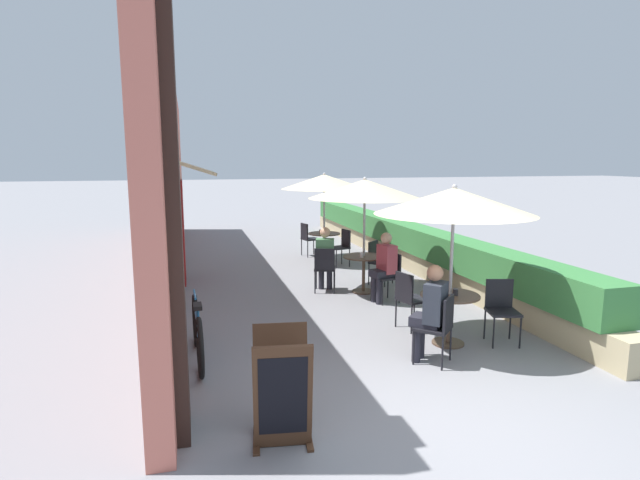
# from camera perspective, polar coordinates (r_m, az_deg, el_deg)

# --- Properties ---
(ground_plane) EXTENTS (120.00, 120.00, 0.00)m
(ground_plane) POSITION_cam_1_polar(r_m,az_deg,el_deg) (5.16, 14.03, -20.31)
(ground_plane) COLOR gray
(cafe_facade_wall) EXTENTS (0.98, 14.70, 4.20)m
(cafe_facade_wall) POSITION_cam_1_polar(r_m,az_deg,el_deg) (11.13, -16.47, 6.64)
(cafe_facade_wall) COLOR #C66B5B
(cafe_facade_wall) RESTS_ON ground_plane
(planter_hedge) EXTENTS (0.60, 13.70, 1.01)m
(planter_hedge) POSITION_cam_1_polar(r_m,az_deg,el_deg) (12.38, 9.18, -0.11)
(planter_hedge) COLOR tan
(planter_hedge) RESTS_ON ground_plane
(patio_table_near) EXTENTS (0.80, 0.80, 0.70)m
(patio_table_near) POSITION_cam_1_polar(r_m,az_deg,el_deg) (7.09, 14.57, -7.48)
(patio_table_near) COLOR brown
(patio_table_near) RESTS_ON ground_plane
(patio_umbrella_near) EXTENTS (2.12, 2.12, 2.20)m
(patio_umbrella_near) POSITION_cam_1_polar(r_m,az_deg,el_deg) (6.83, 15.07, 4.32)
(patio_umbrella_near) COLOR #B7B7BC
(patio_umbrella_near) RESTS_ON ground_plane
(cafe_chair_near_left) EXTENTS (0.57, 0.57, 0.87)m
(cafe_chair_near_left) POSITION_cam_1_polar(r_m,az_deg,el_deg) (6.39, 13.47, -9.30)
(cafe_chair_near_left) COLOR black
(cafe_chair_near_left) RESTS_ON ground_plane
(seated_patron_near_left) EXTENTS (0.51, 0.51, 1.25)m
(seated_patron_near_left) POSITION_cam_1_polar(r_m,az_deg,el_deg) (6.37, 12.56, -7.72)
(seated_patron_near_left) COLOR #23232D
(seated_patron_near_left) RESTS_ON ground_plane
(cafe_chair_near_right) EXTENTS (0.49, 0.49, 0.87)m
(cafe_chair_near_right) POSITION_cam_1_polar(r_m,az_deg,el_deg) (7.39, 20.02, -7.09)
(cafe_chair_near_right) COLOR black
(cafe_chair_near_right) RESTS_ON ground_plane
(cafe_chair_near_back) EXTENTS (0.49, 0.49, 0.87)m
(cafe_chair_near_back) POSITION_cam_1_polar(r_m,az_deg,el_deg) (7.56, 10.20, -6.28)
(cafe_chair_near_back) COLOR black
(cafe_chair_near_back) RESTS_ON ground_plane
(coffee_cup_near) EXTENTS (0.07, 0.07, 0.09)m
(coffee_cup_near) POSITION_cam_1_polar(r_m,az_deg,el_deg) (7.00, 15.22, -5.78)
(coffee_cup_near) COLOR #232328
(coffee_cup_near) RESTS_ON patio_table_near
(patio_table_mid) EXTENTS (0.80, 0.80, 0.70)m
(patio_table_mid) POSITION_cam_1_polar(r_m,az_deg,el_deg) (9.54, 5.02, -2.93)
(patio_table_mid) COLOR brown
(patio_table_mid) RESTS_ON ground_plane
(patio_umbrella_mid) EXTENTS (2.12, 2.12, 2.20)m
(patio_umbrella_mid) POSITION_cam_1_polar(r_m,az_deg,el_deg) (9.35, 5.14, 5.84)
(patio_umbrella_mid) COLOR #B7B7BC
(patio_umbrella_mid) RESTS_ON ground_plane
(cafe_chair_mid_left) EXTENTS (0.50, 0.50, 0.87)m
(cafe_chair_mid_left) POSITION_cam_1_polar(r_m,az_deg,el_deg) (9.47, 0.55, -2.98)
(cafe_chair_mid_left) COLOR black
(cafe_chair_mid_left) RESTS_ON ground_plane
(seated_patron_mid_left) EXTENTS (0.43, 0.48, 1.25)m
(seated_patron_mid_left) POSITION_cam_1_polar(r_m,az_deg,el_deg) (9.55, 0.58, -1.84)
(seated_patron_mid_left) COLOR #23232D
(seated_patron_mid_left) RESTS_ON ground_plane
(cafe_chair_mid_right) EXTENTS (0.47, 0.47, 0.87)m
(cafe_chair_mid_right) POSITION_cam_1_polar(r_m,az_deg,el_deg) (8.98, 7.91, -3.75)
(cafe_chair_mid_right) COLOR black
(cafe_chair_mid_right) RESTS_ON ground_plane
(seated_patron_mid_right) EXTENTS (0.46, 0.40, 1.25)m
(seated_patron_mid_right) POSITION_cam_1_polar(r_m,az_deg,el_deg) (8.88, 7.34, -2.76)
(seated_patron_mid_right) COLOR #23232D
(seated_patron_mid_right) RESTS_ON ground_plane
(cafe_chair_mid_back) EXTENTS (0.56, 0.56, 0.87)m
(cafe_chair_mid_back) POSITION_cam_1_polar(r_m,az_deg,el_deg) (10.22, 6.61, -2.14)
(cafe_chair_mid_back) COLOR black
(cafe_chair_mid_back) RESTS_ON ground_plane
(coffee_cup_mid) EXTENTS (0.07, 0.07, 0.09)m
(coffee_cup_mid) POSITION_cam_1_polar(r_m,az_deg,el_deg) (9.35, 4.78, -1.74)
(coffee_cup_mid) COLOR white
(coffee_cup_mid) RESTS_ON patio_table_mid
(patio_table_far) EXTENTS (0.80, 0.80, 0.70)m
(patio_table_far) POSITION_cam_1_polar(r_m,az_deg,el_deg) (12.43, 0.48, -0.05)
(patio_table_far) COLOR brown
(patio_table_far) RESTS_ON ground_plane
(patio_umbrella_far) EXTENTS (2.12, 2.12, 2.20)m
(patio_umbrella_far) POSITION_cam_1_polar(r_m,az_deg,el_deg) (12.28, 0.49, 6.67)
(patio_umbrella_far) COLOR #B7B7BC
(patio_umbrella_far) RESTS_ON ground_plane
(cafe_chair_far_left) EXTENTS (0.48, 0.48, 0.87)m
(cafe_chair_far_left) POSITION_cam_1_polar(r_m,az_deg,el_deg) (11.83, 2.52, -0.53)
(cafe_chair_far_left) COLOR black
(cafe_chair_far_left) RESTS_ON ground_plane
(cafe_chair_far_right) EXTENTS (0.48, 0.48, 0.87)m
(cafe_chair_far_right) POSITION_cam_1_polar(r_m,az_deg,el_deg) (13.04, -1.37, 0.39)
(cafe_chair_far_right) COLOR black
(cafe_chair_far_right) RESTS_ON ground_plane
(coffee_cup_far) EXTENTS (0.07, 0.07, 0.09)m
(coffee_cup_far) POSITION_cam_1_polar(r_m,az_deg,el_deg) (12.37, 0.07, 0.99)
(coffee_cup_far) COLOR #232328
(coffee_cup_far) RESTS_ON patio_table_far
(bicycle_leaning) EXTENTS (0.12, 1.75, 0.82)m
(bicycle_leaning) POSITION_cam_1_polar(r_m,az_deg,el_deg) (6.55, -13.81, -10.18)
(bicycle_leaning) COLOR black
(bicycle_leaning) RESTS_ON ground_plane
(menu_board) EXTENTS (0.59, 0.70, 1.01)m
(menu_board) POSITION_cam_1_polar(r_m,az_deg,el_deg) (4.66, -4.39, -16.54)
(menu_board) COLOR #422819
(menu_board) RESTS_ON ground_plane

